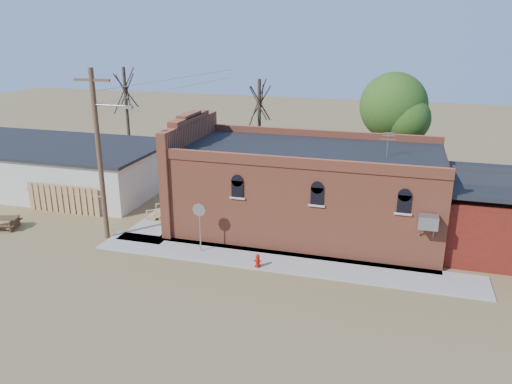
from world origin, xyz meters
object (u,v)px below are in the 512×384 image
(fire_hydrant, at_px, (258,261))
(picnic_table, at_px, (4,221))
(utility_pole, at_px, (100,152))
(trash_barrel, at_px, (164,201))
(stop_sign, at_px, (200,214))
(brick_bar, at_px, (303,189))

(fire_hydrant, distance_m, picnic_table, 15.16)
(fire_hydrant, xyz_separation_m, picnic_table, (-15.14, 0.70, 0.04))
(utility_pole, height_order, fire_hydrant, utility_pole)
(trash_barrel, distance_m, picnic_table, 9.10)
(stop_sign, bearing_deg, brick_bar, 64.24)
(brick_bar, relative_size, trash_barrel, 19.38)
(trash_barrel, relative_size, picnic_table, 0.45)
(picnic_table, bearing_deg, brick_bar, -0.54)
(utility_pole, relative_size, fire_hydrant, 13.86)
(brick_bar, bearing_deg, fire_hydrant, -100.51)
(brick_bar, height_order, picnic_table, brick_bar)
(fire_hydrant, relative_size, trash_barrel, 0.77)
(trash_barrel, bearing_deg, utility_pole, -99.52)
(brick_bar, relative_size, utility_pole, 1.82)
(brick_bar, height_order, fire_hydrant, brick_bar)
(stop_sign, relative_size, trash_barrel, 3.03)
(brick_bar, bearing_deg, utility_pole, -156.31)
(trash_barrel, bearing_deg, brick_bar, -4.74)
(fire_hydrant, relative_size, picnic_table, 0.34)
(brick_bar, height_order, stop_sign, brick_bar)
(stop_sign, height_order, trash_barrel, stop_sign)
(utility_pole, bearing_deg, fire_hydrant, -7.81)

